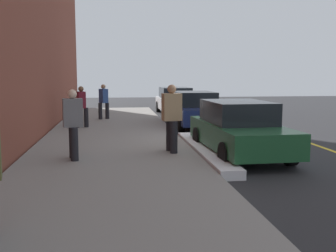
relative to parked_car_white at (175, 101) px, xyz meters
name	(u,v)px	position (x,y,z in m)	size (l,w,h in m)	color
ground_plane	(220,149)	(10.97, -0.26, -0.76)	(56.00, 56.00, 0.00)	#28282B
sidewalk	(111,149)	(10.97, -3.56, -0.68)	(28.00, 4.60, 0.15)	gray
lane_stripe_centre	(319,146)	(10.97, 2.94, -0.75)	(28.00, 0.14, 0.01)	gold
snow_bank_curb	(204,151)	(11.80, -0.96, -0.65)	(5.80, 0.56, 0.22)	white
parked_car_white	(175,101)	(0.00, 0.00, 0.00)	(4.59, 1.92, 1.51)	black
parked_car_navy	(195,109)	(5.74, -0.02, 0.00)	(4.48, 1.91, 1.51)	black
parked_car_green	(239,129)	(12.03, -0.03, 0.00)	(4.49, 2.02, 1.51)	black
pedestrian_blue_coat	(104,101)	(3.49, -3.96, 0.26)	(0.52, 0.50, 1.64)	black
pedestrian_burgundy_coat	(81,106)	(6.44, -4.76, 0.27)	(0.50, 0.53, 1.64)	black
pedestrian_tan_coat	(172,116)	(12.03, -1.92, 0.37)	(0.60, 0.53, 1.83)	black
pedestrian_grey_coat	(73,122)	(12.69, -4.48, 0.32)	(0.57, 0.52, 1.74)	black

